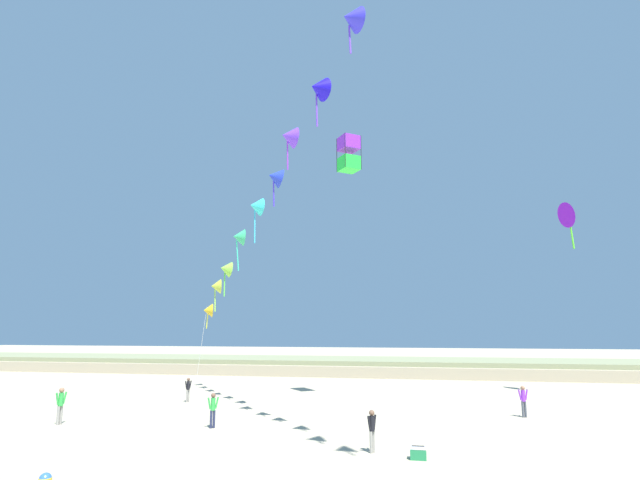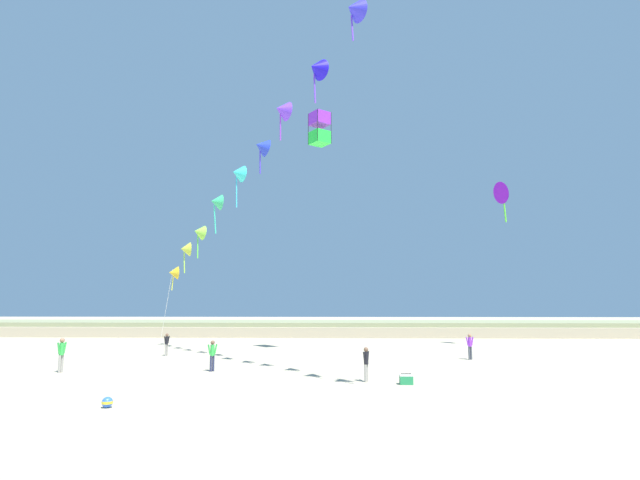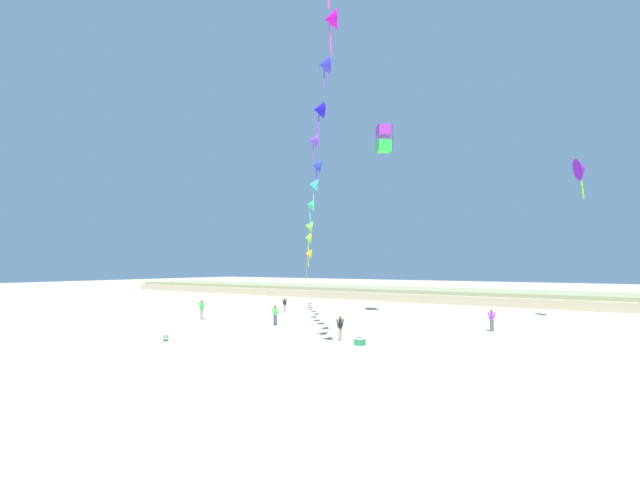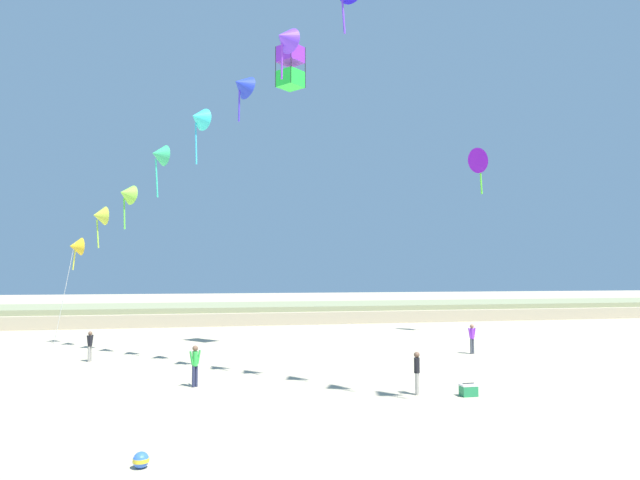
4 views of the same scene
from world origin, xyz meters
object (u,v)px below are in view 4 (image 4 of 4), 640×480
object	(u,v)px
large_kite_low_lead	(290,67)
beach_cooler	(468,390)
beach_ball	(141,460)
person_near_left	(417,370)
person_near_right	(195,363)
person_far_left	(472,337)
person_far_right	(90,344)
large_kite_mid_trail	(481,160)

from	to	relation	value
large_kite_low_lead	beach_cooler	bearing A→B (deg)	-71.91
large_kite_low_lead	beach_ball	world-z (taller)	large_kite_low_lead
person_near_left	beach_ball	xyz separation A→B (m)	(-9.01, -5.90, -0.70)
person_near_right	large_kite_low_lead	xyz separation A→B (m)	(5.25, 9.05, 15.32)
person_near_left	person_far_left	xyz separation A→B (m)	(7.02, 9.22, 0.04)
person_far_right	beach_ball	xyz separation A→B (m)	(3.79, -16.78, -0.68)
person_far_left	beach_ball	xyz separation A→B (m)	(-16.03, -15.13, -0.74)
person_far_left	large_kite_low_lead	bearing A→B (deg)	162.26
person_near_left	person_far_right	distance (m)	16.80
person_near_right	person_far_right	xyz separation A→B (m)	(-5.03, 7.65, -0.05)
person_far_left	person_far_right	world-z (taller)	person_far_left
person_near_right	large_kite_mid_trail	xyz separation A→B (m)	(20.33, 14.84, 11.72)
person_far_left	beach_cooler	distance (m)	11.22
person_far_left	person_near_left	bearing A→B (deg)	-127.28
person_far_right	beach_cooler	world-z (taller)	person_far_right
person_near_left	person_far_left	world-z (taller)	person_far_left
person_near_right	beach_cooler	distance (m)	10.24
person_near_right	beach_ball	size ratio (longest dim) A/B	4.35
person_near_right	beach_ball	distance (m)	9.24
person_near_right	large_kite_mid_trail	bearing A→B (deg)	36.12
large_kite_low_lead	beach_ball	bearing A→B (deg)	-109.64
person_near_right	large_kite_low_lead	distance (m)	18.55
person_far_left	person_far_right	xyz separation A→B (m)	(-19.82, 1.65, -0.06)
person_near_left	large_kite_mid_trail	xyz separation A→B (m)	(12.56, 18.06, 11.75)
person_near_left	person_near_right	bearing A→B (deg)	157.47
person_near_left	beach_cooler	size ratio (longest dim) A/B	2.65
person_near_right	beach_ball	bearing A→B (deg)	-97.74
beach_cooler	person_near_right	bearing A→B (deg)	157.86
large_kite_mid_trail	beach_ball	size ratio (longest dim) A/B	9.60
large_kite_mid_trail	beach_cooler	size ratio (longest dim) A/B	6.02
large_kite_low_lead	beach_ball	xyz separation A→B (m)	(-6.49, -18.18, -16.05)
person_near_right	person_far_right	size ratio (longest dim) A/B	1.06
person_near_left	person_near_right	distance (m)	8.42
person_far_right	beach_cooler	xyz separation A→B (m)	(14.49, -11.50, -0.65)
person_far_right	large_kite_low_lead	world-z (taller)	large_kite_low_lead
person_near_left	large_kite_low_lead	world-z (taller)	large_kite_low_lead
person_near_left	large_kite_mid_trail	world-z (taller)	large_kite_mid_trail
person_far_right	beach_cooler	bearing A→B (deg)	-38.44
large_kite_low_lead	person_near_right	bearing A→B (deg)	-120.10
beach_cooler	beach_ball	xyz separation A→B (m)	(-10.70, -5.28, -0.03)
person_far_right	large_kite_mid_trail	bearing A→B (deg)	15.82
beach_ball	person_far_left	bearing A→B (deg)	43.33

